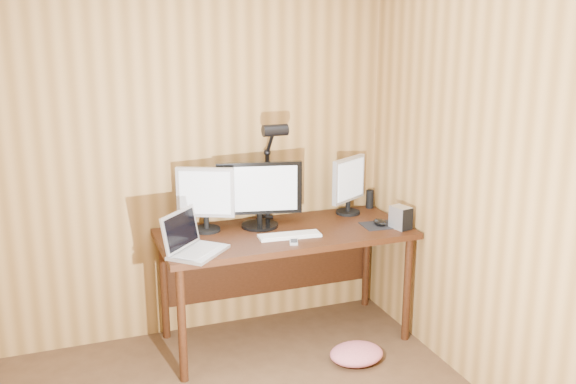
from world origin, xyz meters
TOP-DOWN VIEW (x-y plane):
  - room_shell at (0.00, 0.00)m, footprint 4.00×4.00m
  - desk at (0.93, 1.70)m, footprint 1.60×0.70m
  - monitor_center at (0.81, 1.77)m, footprint 0.54×0.24m
  - monitor_left at (0.46, 1.81)m, footprint 0.35×0.18m
  - monitor_right at (1.47, 1.84)m, footprint 0.32×0.21m
  - laptop at (0.28, 1.45)m, footprint 0.42×0.42m
  - keyboard at (0.92, 1.51)m, footprint 0.40×0.15m
  - mousepad at (1.55, 1.52)m, footprint 0.24×0.20m
  - mouse at (1.55, 1.52)m, footprint 0.10×0.13m
  - hard_drive at (1.65, 1.42)m, footprint 0.12×0.15m
  - phone at (0.90, 1.40)m, footprint 0.08×0.11m
  - speaker at (1.68, 1.92)m, footprint 0.05×0.05m
  - desk_lamp at (0.92, 1.85)m, footprint 0.16×0.23m
  - fabric_pile at (1.23, 1.18)m, footprint 0.37×0.31m

SIDE VIEW (x-z plane):
  - fabric_pile at x=1.23m, z-range 0.00..0.11m
  - desk at x=0.93m, z-range 0.25..1.00m
  - mousepad at x=1.55m, z-range 0.75..0.75m
  - phone at x=0.90m, z-range 0.75..0.76m
  - keyboard at x=0.92m, z-range 0.75..0.77m
  - mouse at x=1.55m, z-range 0.75..0.79m
  - laptop at x=0.28m, z-range 0.69..0.93m
  - speaker at x=1.68m, z-range 0.75..0.88m
  - hard_drive at x=1.65m, z-range 0.75..0.90m
  - monitor_right at x=1.47m, z-range 0.76..1.16m
  - monitor_left at x=0.46m, z-range 0.77..1.18m
  - monitor_center at x=0.81m, z-range 0.76..1.19m
  - desk_lamp at x=0.92m, z-range 0.83..1.54m
  - room_shell at x=0.00m, z-range -0.75..3.25m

